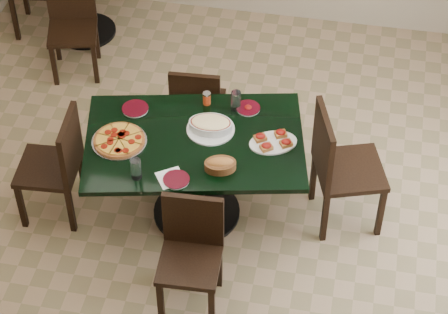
% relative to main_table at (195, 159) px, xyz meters
% --- Properties ---
extents(floor, '(5.50, 5.50, 0.00)m').
position_rel_main_table_xyz_m(floor, '(0.11, -0.12, -0.57)').
color(floor, '#8F7252').
rests_on(floor, ground).
extents(main_table, '(1.67, 1.26, 0.75)m').
position_rel_main_table_xyz_m(main_table, '(0.00, 0.00, 0.00)').
color(main_table, black).
rests_on(main_table, floor).
extents(chair_far, '(0.41, 0.41, 0.83)m').
position_rel_main_table_xyz_m(chair_far, '(-0.14, 0.70, -0.11)').
color(chair_far, black).
rests_on(chair_far, floor).
extents(chair_near, '(0.42, 0.42, 0.86)m').
position_rel_main_table_xyz_m(chair_near, '(0.13, -0.72, -0.09)').
color(chair_near, black).
rests_on(chair_near, floor).
extents(chair_right, '(0.59, 0.59, 1.00)m').
position_rel_main_table_xyz_m(chair_right, '(0.99, 0.15, -0.00)').
color(chair_right, black).
rests_on(chair_right, floor).
extents(chair_left, '(0.46, 0.46, 0.91)m').
position_rel_main_table_xyz_m(chair_left, '(-0.96, -0.16, -0.06)').
color(chair_left, black).
rests_on(chair_left, floor).
extents(back_chair_near, '(0.50, 0.50, 0.88)m').
position_rel_main_table_xyz_m(back_chair_near, '(-1.41, 1.53, -0.08)').
color(back_chair_near, black).
rests_on(back_chair_near, floor).
extents(pepperoni_pizza, '(0.38, 0.38, 0.04)m').
position_rel_main_table_xyz_m(pepperoni_pizza, '(-0.50, -0.12, 0.20)').
color(pepperoni_pizza, '#B0B0B7').
rests_on(pepperoni_pizza, main_table).
extents(lasagna_casserole, '(0.34, 0.34, 0.09)m').
position_rel_main_table_xyz_m(lasagna_casserole, '(0.09, 0.12, 0.23)').
color(lasagna_casserole, silver).
rests_on(lasagna_casserole, main_table).
extents(bread_basket, '(0.24, 0.20, 0.09)m').
position_rel_main_table_xyz_m(bread_basket, '(0.23, -0.24, 0.22)').
color(bread_basket, brown).
rests_on(bread_basket, main_table).
extents(bruschetta_platter, '(0.40, 0.35, 0.05)m').
position_rel_main_table_xyz_m(bruschetta_platter, '(0.54, 0.07, 0.21)').
color(bruschetta_platter, silver).
rests_on(bruschetta_platter, main_table).
extents(side_plate_near, '(0.18, 0.18, 0.02)m').
position_rel_main_table_xyz_m(side_plate_near, '(-0.03, -0.40, 0.19)').
color(side_plate_near, silver).
rests_on(side_plate_near, main_table).
extents(side_plate_far_r, '(0.17, 0.17, 0.03)m').
position_rel_main_table_xyz_m(side_plate_far_r, '(0.31, 0.39, 0.19)').
color(side_plate_far_r, silver).
rests_on(side_plate_far_r, main_table).
extents(side_plate_far_l, '(0.19, 0.19, 0.02)m').
position_rel_main_table_xyz_m(side_plate_far_l, '(-0.48, 0.23, 0.19)').
color(side_plate_far_l, silver).
rests_on(side_plate_far_l, main_table).
extents(napkin_setting, '(0.23, 0.23, 0.01)m').
position_rel_main_table_xyz_m(napkin_setting, '(-0.07, -0.39, 0.18)').
color(napkin_setting, white).
rests_on(napkin_setting, main_table).
extents(water_glass_a, '(0.07, 0.07, 0.15)m').
position_rel_main_table_xyz_m(water_glass_a, '(0.22, 0.37, 0.26)').
color(water_glass_a, white).
rests_on(water_glass_a, main_table).
extents(water_glass_b, '(0.07, 0.07, 0.15)m').
position_rel_main_table_xyz_m(water_glass_b, '(-0.30, -0.42, 0.26)').
color(water_glass_b, white).
rests_on(water_glass_b, main_table).
extents(pepper_shaker, '(0.06, 0.06, 0.10)m').
position_rel_main_table_xyz_m(pepper_shaker, '(0.01, 0.39, 0.23)').
color(pepper_shaker, red).
rests_on(pepper_shaker, main_table).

